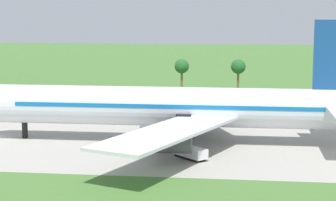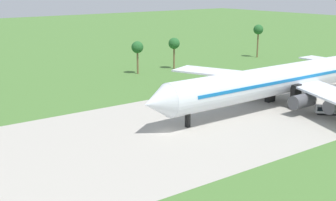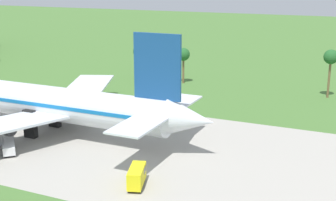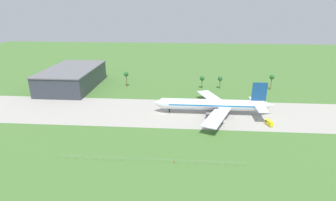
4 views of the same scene
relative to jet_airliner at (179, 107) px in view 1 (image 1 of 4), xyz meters
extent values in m
cylinder|color=silver|center=(-1.82, 0.00, 0.07)|extent=(59.35, 6.55, 6.55)
cube|color=#146BB7|center=(-1.82, 0.00, 0.56)|extent=(50.45, 6.68, 0.65)
cube|color=silver|center=(0.34, -15.28, -1.08)|extent=(19.34, 31.51, 0.44)
cube|color=silver|center=(0.34, 15.28, -1.08)|extent=(19.34, 31.51, 0.44)
cylinder|color=#4C4C51|center=(-2.21, -7.86, -2.95)|extent=(5.89, 2.95, 2.95)
cylinder|color=#4C4C51|center=(0.44, -14.40, -2.95)|extent=(5.89, 2.95, 2.95)
cylinder|color=#4C4C51|center=(-2.21, 7.86, -2.95)|extent=(5.89, 2.95, 2.95)
cylinder|color=#4C4C51|center=(0.44, 14.40, -2.95)|extent=(5.89, 2.95, 2.95)
cube|color=black|center=(-26.75, 0.00, -3.27)|extent=(0.70, 0.90, 5.37)
cube|color=black|center=(1.15, -3.60, -3.27)|extent=(2.40, 1.20, 5.37)
cube|color=black|center=(1.15, 3.60, -3.27)|extent=(2.40, 1.20, 5.37)
cube|color=black|center=(2.85, -11.28, -5.76)|extent=(4.90, 4.96, 0.40)
cube|color=white|center=(2.85, -11.28, -4.85)|extent=(5.68, 5.75, 1.43)
cube|color=black|center=(1.69, -10.08, -4.63)|extent=(2.95, 2.95, 0.90)
cylinder|color=brown|center=(9.37, 50.73, -2.16)|extent=(0.56, 0.56, 7.60)
sphere|color=#235B28|center=(9.37, 50.73, 2.24)|extent=(3.60, 3.60, 3.60)
cylinder|color=brown|center=(-4.61, 50.73, -2.19)|extent=(0.56, 0.56, 7.53)
sphere|color=#235B28|center=(-4.61, 50.73, 2.17)|extent=(3.60, 3.60, 3.60)
camera|label=1|loc=(10.38, -99.18, 15.88)|focal=65.00mm
camera|label=2|loc=(-81.79, -66.37, 21.29)|focal=50.00mm
camera|label=3|loc=(59.24, -68.52, 23.58)|focal=50.00mm
camera|label=4|loc=(-16.75, -148.44, 57.49)|focal=28.00mm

